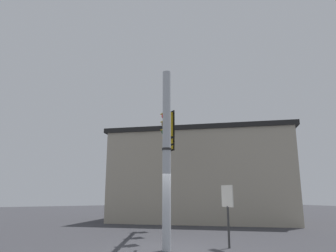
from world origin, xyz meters
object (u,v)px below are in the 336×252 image
traffic_light_nearest_pole (167,124)px  historical_marker (228,206)px  traffic_light_mid_outer (169,140)px  street_name_sign (167,150)px  traffic_light_mid_inner (168,133)px

traffic_light_nearest_pole → historical_marker: bearing=-156.7°
traffic_light_mid_outer → street_name_sign: (-5.05, 2.79, -1.40)m
traffic_light_mid_outer → street_name_sign: size_ratio=1.25×
traffic_light_mid_outer → historical_marker: traffic_light_mid_outer is taller
traffic_light_nearest_pole → traffic_light_mid_outer: bearing=-29.1°
traffic_light_mid_inner → traffic_light_nearest_pole: bearing=150.9°
traffic_light_nearest_pole → street_name_sign: bearing=151.4°
traffic_light_mid_outer → historical_marker: bearing=172.5°
street_name_sign → traffic_light_nearest_pole: bearing=-28.6°
traffic_light_mid_outer → traffic_light_nearest_pole: bearing=150.9°
street_name_sign → historical_marker: (-0.80, -2.02, -1.96)m
traffic_light_nearest_pole → street_name_sign: traffic_light_nearest_pole is taller
traffic_light_nearest_pole → street_name_sign: (-1.72, 0.94, -1.40)m
street_name_sign → traffic_light_mid_outer: bearing=-28.9°
street_name_sign → historical_marker: street_name_sign is taller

